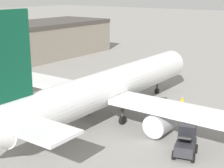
% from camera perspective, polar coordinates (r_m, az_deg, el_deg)
% --- Properties ---
extents(ground_plane, '(400.00, 400.00, 0.00)m').
position_cam_1_polar(ground_plane, '(37.60, 0.00, -5.25)').
color(ground_plane, gray).
extents(airplane, '(34.99, 32.00, 11.92)m').
position_cam_1_polar(airplane, '(35.79, -0.93, -0.74)').
color(airplane, silver).
rests_on(airplane, ground_plane).
extents(ground_crew_worker, '(0.38, 0.38, 1.72)m').
position_cam_1_polar(ground_crew_worker, '(39.29, 11.57, -3.23)').
color(ground_crew_worker, '#1E2338').
rests_on(ground_crew_worker, ground_plane).
extents(baggage_tug, '(3.49, 3.26, 2.22)m').
position_cam_1_polar(baggage_tug, '(36.12, 7.99, -4.56)').
color(baggage_tug, silver).
rests_on(baggage_tug, ground_plane).
extents(belt_loader_truck, '(2.93, 2.44, 2.49)m').
position_cam_1_polar(belt_loader_truck, '(29.26, 12.19, -9.46)').
color(belt_loader_truck, '#2D2D33').
rests_on(belt_loader_truck, ground_plane).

